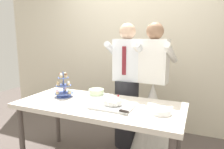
% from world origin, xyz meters
% --- Properties ---
extents(rear_wall, '(5.20, 0.10, 2.90)m').
position_xyz_m(rear_wall, '(0.00, 1.37, 1.45)').
color(rear_wall, beige).
rests_on(rear_wall, ground_plane).
extents(dessert_table, '(1.80, 0.80, 0.78)m').
position_xyz_m(dessert_table, '(0.00, 0.00, 0.70)').
color(dessert_table, silver).
rests_on(dessert_table, ground_plane).
extents(cupcake_stand, '(0.23, 0.23, 0.31)m').
position_xyz_m(cupcake_stand, '(-0.50, 0.06, 0.90)').
color(cupcake_stand, '#4C66B2').
rests_on(cupcake_stand, dessert_table).
extents(main_cake_tray, '(0.43, 0.32, 0.13)m').
position_xyz_m(main_cake_tray, '(0.19, -0.06, 0.82)').
color(main_cake_tray, silver).
rests_on(main_cake_tray, dessert_table).
extents(plate_stack, '(0.19, 0.19, 0.05)m').
position_xyz_m(plate_stack, '(0.68, -0.05, 0.80)').
color(plate_stack, white).
rests_on(plate_stack, dessert_table).
extents(round_cake, '(0.24, 0.24, 0.07)m').
position_xyz_m(round_cake, '(-0.17, 0.28, 0.81)').
color(round_cake, white).
rests_on(round_cake, dessert_table).
extents(person_groom, '(0.48, 0.51, 1.66)m').
position_xyz_m(person_groom, '(0.11, 0.62, 0.75)').
color(person_groom, '#232328').
rests_on(person_groom, ground_plane).
extents(person_bride, '(0.56, 0.56, 1.66)m').
position_xyz_m(person_bride, '(0.46, 0.61, 0.58)').
color(person_bride, white).
rests_on(person_bride, ground_plane).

